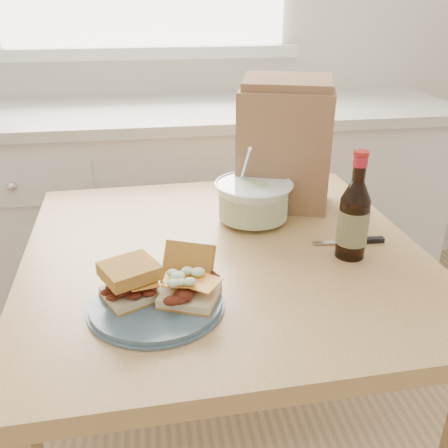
{
  "coord_description": "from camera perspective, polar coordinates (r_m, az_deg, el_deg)",
  "views": [
    {
      "loc": [
        -0.02,
        -0.33,
        1.37
      ],
      "look_at": [
        0.14,
        0.71,
        0.88
      ],
      "focal_mm": 40.0,
      "sensor_mm": 36.0,
      "label": 1
    }
  ],
  "objects": [
    {
      "name": "paper_bag",
      "position": [
        1.43,
        6.89,
        8.48
      ],
      "size": [
        0.29,
        0.24,
        0.33
      ],
      "primitive_type": "cube",
      "rotation": [
        0.0,
        0.0,
        -0.32
      ],
      "color": "#926546",
      "rests_on": "dining_table"
    },
    {
      "name": "plate",
      "position": [
        1.01,
        -7.77,
        -8.97
      ],
      "size": [
        0.26,
        0.26,
        0.02
      ],
      "primitive_type": "cylinder",
      "color": "#455D70",
      "rests_on": "dining_table"
    },
    {
      "name": "beer_bottle",
      "position": [
        1.18,
        14.59,
        0.61
      ],
      "size": [
        0.07,
        0.07,
        0.26
      ],
      "rotation": [
        0.0,
        0.0,
        0.15
      ],
      "color": "black",
      "rests_on": "dining_table"
    },
    {
      "name": "dining_table",
      "position": [
        1.28,
        0.04,
        -7.53
      ],
      "size": [
        0.98,
        0.98,
        0.8
      ],
      "rotation": [
        0.0,
        0.0,
        0.03
      ],
      "color": "tan",
      "rests_on": "ground"
    },
    {
      "name": "sandwich_right",
      "position": [
        1.0,
        -4.02,
        -6.45
      ],
      "size": [
        0.14,
        0.18,
        0.09
      ],
      "rotation": [
        0.0,
        0.0,
        -0.4
      ],
      "color": "beige",
      "rests_on": "plate"
    },
    {
      "name": "cabinet_run",
      "position": [
        2.22,
        -7.59,
        1.13
      ],
      "size": [
        2.5,
        0.64,
        0.94
      ],
      "color": "silver",
      "rests_on": "ground"
    },
    {
      "name": "coleslaw_bowl",
      "position": [
        1.35,
        3.34,
        2.52
      ],
      "size": [
        0.21,
        0.21,
        0.21
      ],
      "color": "silver",
      "rests_on": "dining_table"
    },
    {
      "name": "knife",
      "position": [
        1.29,
        15.33,
        -1.84
      ],
      "size": [
        0.18,
        0.03,
        0.01
      ],
      "rotation": [
        0.0,
        0.0,
        -0.07
      ],
      "color": "silver",
      "rests_on": "dining_table"
    },
    {
      "name": "sandwich_left",
      "position": [
        1.0,
        -10.63,
        -6.41
      ],
      "size": [
        0.13,
        0.13,
        0.08
      ],
      "rotation": [
        0.0,
        0.0,
        0.45
      ],
      "color": "beige",
      "rests_on": "plate"
    }
  ]
}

